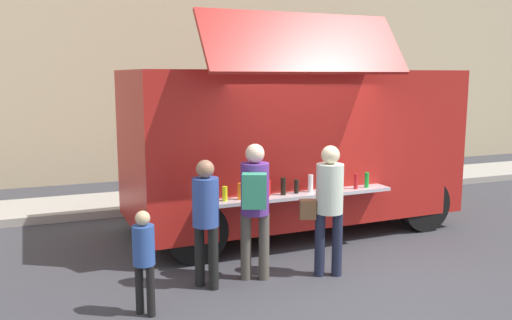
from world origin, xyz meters
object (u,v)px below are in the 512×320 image
customer_front_ordering (328,200)px  customer_mid_with_backpack (255,198)px  child_near_queue (144,253)px  trash_bin (401,165)px  customer_rear_waiting (206,212)px  food_truck_main (292,143)px

customer_front_ordering → customer_mid_with_backpack: (-0.95, 0.19, 0.06)m
child_near_queue → trash_bin: bearing=-5.7°
trash_bin → child_near_queue: child_near_queue is taller
customer_mid_with_backpack → customer_rear_waiting: bearing=112.3°
food_truck_main → customer_mid_with_backpack: 2.49m
food_truck_main → trash_bin: food_truck_main is taller
customer_front_ordering → customer_mid_with_backpack: bearing=98.4°
customer_rear_waiting → child_near_queue: size_ratio=1.36×
customer_front_ordering → customer_rear_waiting: (-1.59, 0.20, -0.07)m
child_near_queue → food_truck_main: bearing=-0.3°
customer_mid_with_backpack → customer_rear_waiting: 0.65m
food_truck_main → customer_front_ordering: 2.28m
customer_mid_with_backpack → child_near_queue: bearing=131.2°
food_truck_main → customer_rear_waiting: size_ratio=3.41×
child_near_queue → customer_front_ordering: bearing=-33.3°
food_truck_main → customer_mid_with_backpack: (-1.45, -1.98, -0.40)m
customer_rear_waiting → customer_front_ordering: bearing=-43.9°
customer_front_ordering → customer_mid_with_backpack: customer_mid_with_backpack is taller
food_truck_main → child_near_queue: (-2.94, -2.48, -0.78)m
customer_front_ordering → customer_rear_waiting: 1.60m
customer_front_ordering → customer_rear_waiting: bearing=102.8°
customer_front_ordering → child_near_queue: (-2.44, -0.30, -0.32)m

